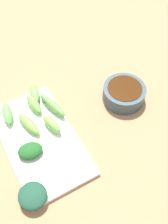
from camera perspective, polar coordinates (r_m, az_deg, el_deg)
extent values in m
cube|color=#9D7753|center=(0.69, -1.67, -3.66)|extent=(2.10, 2.10, 0.02)
cylinder|color=#364A52|center=(0.73, 8.54, 3.93)|extent=(0.11, 0.11, 0.04)
cylinder|color=#3B1D09|center=(0.72, 8.64, 4.48)|extent=(0.09, 0.09, 0.02)
cube|color=white|center=(0.66, -9.40, -5.97)|extent=(0.17, 0.29, 0.01)
ellipsoid|color=#1B4531|center=(0.59, -10.98, -17.19)|extent=(0.07, 0.07, 0.02)
ellipsoid|color=#6BA849|center=(0.70, -10.66, 1.63)|extent=(0.03, 0.07, 0.03)
ellipsoid|color=#78BC4F|center=(0.66, -6.93, -2.61)|extent=(0.04, 0.07, 0.03)
ellipsoid|color=#1D5521|center=(0.63, -11.45, -8.13)|extent=(0.07, 0.06, 0.02)
ellipsoid|color=#6FAA48|center=(0.67, -11.78, -2.51)|extent=(0.04, 0.08, 0.03)
ellipsoid|color=#689F4F|center=(0.69, -6.83, 1.49)|extent=(0.04, 0.10, 0.03)
ellipsoid|color=#61B751|center=(0.70, -16.12, -0.31)|extent=(0.04, 0.08, 0.03)
ellipsoid|color=#69AC52|center=(0.73, -10.52, 3.94)|extent=(0.04, 0.07, 0.02)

